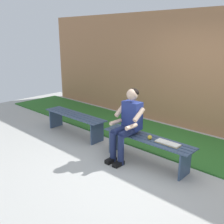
# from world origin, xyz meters

# --- Properties ---
(ground_plane) EXTENTS (10.00, 7.00, 0.04)m
(ground_plane) POSITION_xyz_m (0.99, 1.00, -0.02)
(ground_plane) COLOR #B2B2AD
(grass_strip) EXTENTS (9.00, 1.55, 0.03)m
(grass_strip) POSITION_xyz_m (0.99, -1.12, 0.01)
(grass_strip) COLOR #2D6B28
(grass_strip) RESTS_ON ground
(brick_wall) EXTENTS (9.50, 0.24, 2.72)m
(brick_wall) POSITION_xyz_m (0.50, -2.18, 1.36)
(brick_wall) COLOR #B27A51
(brick_wall) RESTS_ON ground
(bench_near) EXTENTS (1.71, 0.39, 0.47)m
(bench_near) POSITION_xyz_m (0.00, 0.00, 0.35)
(bench_near) COLOR #384C6B
(bench_near) RESTS_ON ground
(bench_far) EXTENTS (1.69, 0.39, 0.47)m
(bench_far) POSITION_xyz_m (1.98, 0.00, 0.35)
(bench_far) COLOR #384C6B
(bench_far) RESTS_ON ground
(person_seated) EXTENTS (0.50, 0.69, 1.27)m
(person_seated) POSITION_xyz_m (0.36, 0.10, 0.70)
(person_seated) COLOR navy
(person_seated) RESTS_ON ground
(apple) EXTENTS (0.08, 0.08, 0.08)m
(apple) POSITION_xyz_m (-0.08, 0.04, 0.51)
(apple) COLOR gold
(apple) RESTS_ON bench_near
(book_open) EXTENTS (0.41, 0.16, 0.02)m
(book_open) POSITION_xyz_m (-0.40, -0.01, 0.48)
(book_open) COLOR white
(book_open) RESTS_ON bench_near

